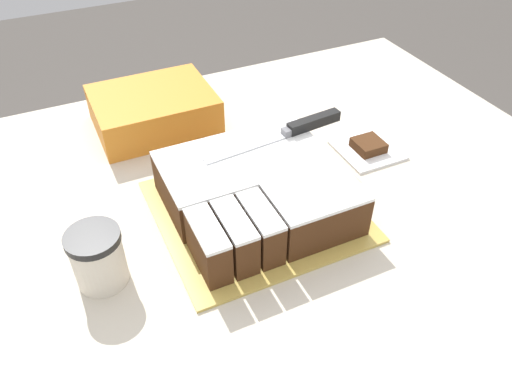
% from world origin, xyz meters
% --- Properties ---
extents(countertop, '(1.40, 1.10, 0.95)m').
position_xyz_m(countertop, '(0.00, 0.00, 0.48)').
color(countertop, beige).
rests_on(countertop, ground_plane).
extents(cake_board, '(0.37, 0.36, 0.01)m').
position_xyz_m(cake_board, '(-0.03, -0.03, 0.96)').
color(cake_board, gold).
rests_on(cake_board, countertop).
extents(cake, '(0.32, 0.30, 0.09)m').
position_xyz_m(cake, '(-0.03, -0.03, 1.00)').
color(cake, '#472814').
rests_on(cake, cake_board).
extents(knife, '(0.31, 0.05, 0.02)m').
position_xyz_m(knife, '(0.12, 0.06, 1.06)').
color(knife, silver).
rests_on(knife, cake).
extents(coffee_cup, '(0.09, 0.09, 0.11)m').
position_xyz_m(coffee_cup, '(-0.33, -0.08, 1.01)').
color(coffee_cup, beige).
rests_on(coffee_cup, countertop).
extents(paper_napkin, '(0.13, 0.13, 0.01)m').
position_xyz_m(paper_napkin, '(0.29, 0.04, 0.96)').
color(paper_napkin, white).
rests_on(paper_napkin, countertop).
extents(brownie, '(0.06, 0.06, 0.02)m').
position_xyz_m(brownie, '(0.29, 0.04, 0.97)').
color(brownie, '#472814').
rests_on(brownie, paper_napkin).
extents(storage_box, '(0.28, 0.22, 0.09)m').
position_xyz_m(storage_box, '(-0.12, 0.35, 1.00)').
color(storage_box, orange).
rests_on(storage_box, countertop).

